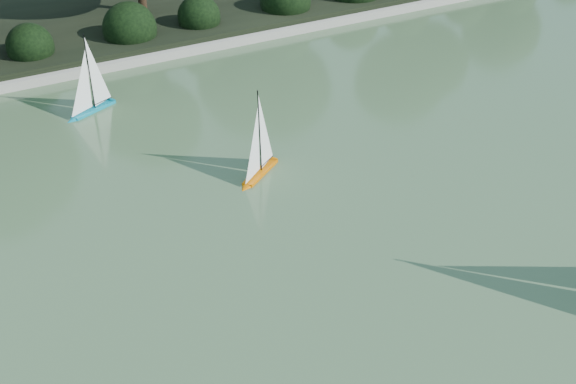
% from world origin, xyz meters
% --- Properties ---
extents(ground, '(80.00, 80.00, 0.00)m').
position_xyz_m(ground, '(0.00, 0.00, 0.00)').
color(ground, '#395432').
rests_on(ground, ground).
extents(pond_coping, '(40.00, 0.35, 0.18)m').
position_xyz_m(pond_coping, '(0.00, 9.00, 0.09)').
color(pond_coping, gray).
rests_on(pond_coping, ground).
extents(far_bank, '(40.00, 8.00, 0.30)m').
position_xyz_m(far_bank, '(0.00, 13.00, 0.15)').
color(far_bank, black).
rests_on(far_bank, ground).
extents(shrub_hedge, '(29.10, 1.10, 1.10)m').
position_xyz_m(shrub_hedge, '(0.00, 9.90, 0.45)').
color(shrub_hedge, black).
rests_on(shrub_hedge, ground).
extents(sailboat_orange, '(0.99, 0.73, 1.51)m').
position_xyz_m(sailboat_orange, '(0.02, 3.62, 0.24)').
color(sailboat_orange, '#D16000').
rests_on(sailboat_orange, ground).
extents(sailboat_teal, '(1.10, 0.63, 1.56)m').
position_xyz_m(sailboat_teal, '(-1.61, 7.18, 0.25)').
color(sailboat_teal, '#0A788F').
rests_on(sailboat_teal, ground).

